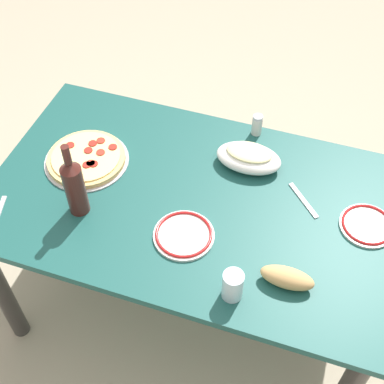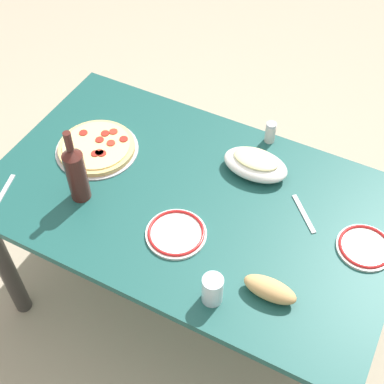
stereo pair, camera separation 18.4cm
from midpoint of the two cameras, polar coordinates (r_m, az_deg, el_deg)
name	(u,v)px [view 2 (the right image)]	position (r m, az deg, el deg)	size (l,w,h in m)	color
ground_plane	(192,300)	(2.47, 2.18, -11.60)	(8.00, 8.00, 0.00)	tan
dining_table	(192,217)	(1.95, 2.70, -2.87)	(1.44, 0.86, 0.73)	#194C47
pepperoni_pizza	(97,148)	(2.03, -7.59, 4.59)	(0.31, 0.31, 0.03)	#B7B7BC
baked_pasta_dish	(256,164)	(1.94, 9.51, 2.87)	(0.24, 0.15, 0.08)	white
wine_bottle	(76,172)	(1.80, -9.46, 1.92)	(0.07, 0.07, 0.30)	#471E19
water_glass	(212,290)	(1.60, 5.55, -10.54)	(0.06, 0.06, 0.11)	silver
side_plate_near	(176,233)	(1.76, 1.30, -4.62)	(0.20, 0.20, 0.02)	white
side_plate_far	(365,247)	(1.84, 20.74, -5.69)	(0.18, 0.18, 0.02)	white
bread_loaf	(270,289)	(1.65, 11.55, -10.36)	(0.17, 0.07, 0.06)	tan
spice_shaker	(270,132)	(2.06, 10.93, 6.13)	(0.04, 0.04, 0.09)	silver
fork_left	(304,214)	(1.88, 14.62, -2.41)	(0.17, 0.02, 0.01)	#B7B7BC
fork_right	(3,192)	(1.96, -17.01, -0.21)	(0.17, 0.02, 0.01)	#B7B7BC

